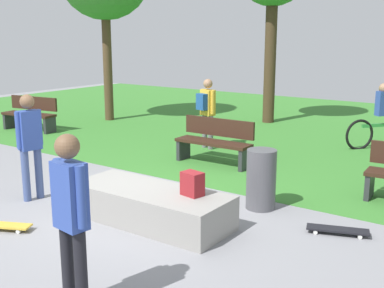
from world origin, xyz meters
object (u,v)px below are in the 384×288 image
(skater_performing_trick, at_px, (71,210))
(park_bench_near_path, at_px, (30,113))
(skateboard_spare, at_px, (338,230))
(skateboard_by_ledge, at_px, (2,225))
(concrete_ledge, at_px, (150,206))
(backpack_on_ledge, at_px, (192,184))
(park_bench_far_left, at_px, (215,140))
(trash_bin, at_px, (261,179))
(cyclist_on_bicycle, at_px, (381,121))
(skater_watching, at_px, (30,139))
(pedestrian_with_backpack, at_px, (207,108))

(skater_performing_trick, bearing_deg, park_bench_near_path, 145.29)
(park_bench_near_path, bearing_deg, skateboard_spare, -13.30)
(skateboard_by_ledge, height_order, park_bench_near_path, park_bench_near_path)
(concrete_ledge, bearing_deg, backpack_on_ledge, 11.82)
(park_bench_near_path, bearing_deg, park_bench_far_left, -0.73)
(skateboard_spare, height_order, trash_bin, trash_bin)
(skateboard_by_ledge, bearing_deg, park_bench_near_path, 139.80)
(backpack_on_ledge, relative_size, cyclist_on_bicycle, 0.21)
(skater_watching, xyz_separation_m, park_bench_near_path, (-4.81, 3.60, -0.50))
(concrete_ledge, relative_size, trash_bin, 2.56)
(park_bench_far_left, height_order, cyclist_on_bicycle, cyclist_on_bicycle)
(skater_performing_trick, relative_size, skateboard_by_ledge, 2.13)
(skater_watching, height_order, cyclist_on_bicycle, skater_watching)
(backpack_on_ledge, height_order, skater_performing_trick, skater_performing_trick)
(skater_performing_trick, xyz_separation_m, park_bench_far_left, (-1.83, 5.34, -0.53))
(skater_watching, distance_m, skateboard_spare, 4.76)
(backpack_on_ledge, distance_m, skateboard_by_ledge, 2.64)
(park_bench_near_path, relative_size, pedestrian_with_backpack, 1.03)
(skateboard_by_ledge, xyz_separation_m, park_bench_near_path, (-5.50, 4.65, 0.42))
(backpack_on_ledge, xyz_separation_m, cyclist_on_bicycle, (0.75, 6.48, -0.01))
(skateboard_by_ledge, xyz_separation_m, trash_bin, (2.46, 2.77, 0.39))
(skateboard_spare, bearing_deg, park_bench_far_left, 147.14)
(concrete_ledge, distance_m, pedestrian_with_backpack, 4.66)
(park_bench_far_left, bearing_deg, skater_performing_trick, -71.05)
(pedestrian_with_backpack, bearing_deg, cyclist_on_bicycle, 36.59)
(park_bench_far_left, bearing_deg, trash_bin, -42.46)
(backpack_on_ledge, xyz_separation_m, skater_watching, (-2.78, -0.46, 0.34))
(skateboard_by_ledge, bearing_deg, skateboard_spare, 33.22)
(skater_watching, bearing_deg, skater_performing_trick, -31.12)
(pedestrian_with_backpack, bearing_deg, skateboard_by_ledge, -86.04)
(park_bench_near_path, relative_size, cyclist_on_bicycle, 1.09)
(backpack_on_ledge, xyz_separation_m, park_bench_near_path, (-7.58, 3.14, -0.16))
(park_bench_near_path, distance_m, pedestrian_with_backpack, 5.22)
(park_bench_near_path, xyz_separation_m, cyclist_on_bicycle, (8.34, 3.34, 0.15))
(park_bench_far_left, distance_m, pedestrian_with_backpack, 1.43)
(skateboard_by_ledge, xyz_separation_m, pedestrian_with_backpack, (-0.39, 5.60, 0.89))
(park_bench_far_left, xyz_separation_m, cyclist_on_bicycle, (2.35, 3.41, 0.15))
(park_bench_near_path, bearing_deg, cyclist_on_bicycle, 21.82)
(skateboard_spare, bearing_deg, skateboard_by_ledge, -146.78)
(concrete_ledge, xyz_separation_m, pedestrian_with_backpack, (-1.84, 4.22, 0.71))
(park_bench_far_left, bearing_deg, pedestrian_with_backpack, 130.58)
(park_bench_far_left, bearing_deg, park_bench_near_path, 179.27)
(skateboard_by_ledge, distance_m, park_bench_near_path, 7.22)
(trash_bin, bearing_deg, skateboard_by_ledge, -131.57)
(park_bench_far_left, bearing_deg, skater_watching, -108.59)
(skateboard_by_ledge, distance_m, trash_bin, 3.73)
(skater_watching, relative_size, park_bench_near_path, 1.02)
(backpack_on_ledge, relative_size, skateboard_spare, 0.39)
(backpack_on_ledge, xyz_separation_m, skateboard_by_ledge, (-2.08, -1.51, -0.57))
(cyclist_on_bicycle, bearing_deg, skater_performing_trick, -93.35)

